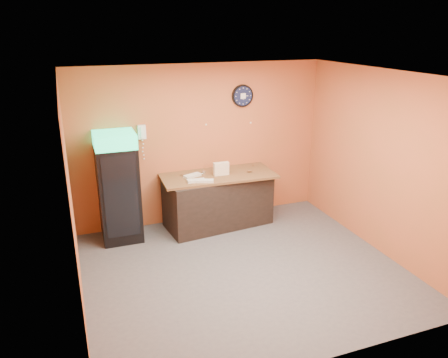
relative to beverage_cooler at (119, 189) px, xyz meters
name	(u,v)px	position (x,y,z in m)	size (l,w,h in m)	color
floor	(243,269)	(1.52, -1.61, -0.89)	(4.50, 4.50, 0.00)	#47474C
back_wall	(201,144)	(1.52, 0.39, 0.51)	(4.50, 0.02, 2.80)	#C35D37
left_wall	(71,201)	(-0.73, -1.61, 0.51)	(0.02, 4.00, 2.80)	#C35D37
right_wall	(380,163)	(3.77, -1.61, 0.51)	(0.02, 4.00, 2.80)	#C35D37
ceiling	(247,75)	(1.52, -1.61, 1.91)	(4.50, 4.00, 0.02)	white
beverage_cooler	(119,189)	(0.00, 0.00, 0.00)	(0.64, 0.65, 1.81)	black
prep_counter	(218,201)	(1.69, -0.01, -0.43)	(1.82, 0.81, 0.91)	black
wall_clock	(243,96)	(2.30, 0.36, 1.33)	(0.39, 0.06, 0.39)	black
wall_phone	(142,132)	(0.49, 0.34, 0.83)	(0.13, 0.11, 0.24)	white
butcher_paper	(218,175)	(1.69, -0.01, 0.04)	(1.97, 0.89, 0.04)	brown
sub_roll_stack	(221,169)	(1.73, -0.07, 0.18)	(0.27, 0.10, 0.22)	#F7E1C0
wrapped_sandwich_left	(196,181)	(1.23, -0.26, 0.09)	(0.29, 0.12, 0.04)	silver
wrapped_sandwich_mid	(205,181)	(1.36, -0.32, 0.08)	(0.28, 0.11, 0.04)	silver
wrapped_sandwich_right	(192,176)	(1.24, 0.01, 0.09)	(0.30, 0.12, 0.04)	silver
kitchen_tool	(204,173)	(1.47, 0.07, 0.09)	(0.06, 0.06, 0.06)	silver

